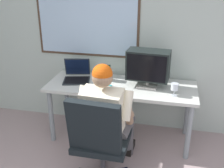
% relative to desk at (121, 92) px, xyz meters
% --- Properties ---
extents(wall_rear, '(5.34, 0.08, 2.82)m').
position_rel_desk_xyz_m(wall_rear, '(-0.04, 0.38, 0.78)').
color(wall_rear, '#B7C6BA').
rests_on(wall_rear, ground).
extents(desk, '(1.74, 0.65, 0.71)m').
position_rel_desk_xyz_m(desk, '(0.00, 0.00, 0.00)').
color(desk, gray).
rests_on(desk, ground).
extents(office_chair, '(0.53, 0.58, 0.97)m').
position_rel_desk_xyz_m(office_chair, '(-0.04, -0.85, -0.08)').
color(office_chair, black).
rests_on(office_chair, ground).
extents(person_seated, '(0.54, 0.75, 1.21)m').
position_rel_desk_xyz_m(person_seated, '(-0.03, -0.59, 0.00)').
color(person_seated, '#545154').
rests_on(person_seated, ground).
extents(crt_monitor, '(0.49, 0.28, 0.43)m').
position_rel_desk_xyz_m(crt_monitor, '(0.30, 0.03, 0.34)').
color(crt_monitor, beige).
rests_on(crt_monitor, desk).
extents(laptop, '(0.38, 0.40, 0.25)m').
position_rel_desk_xyz_m(laptop, '(-0.57, 0.07, 0.15)').
color(laptop, '#23292E').
rests_on(laptop, desk).
extents(wine_glass, '(0.08, 0.08, 0.14)m').
position_rel_desk_xyz_m(wine_glass, '(0.61, -0.16, 0.18)').
color(wine_glass, silver).
rests_on(wine_glass, desk).
extents(desk_speaker, '(0.07, 0.10, 0.18)m').
position_rel_desk_xyz_m(desk_speaker, '(-0.19, 0.11, 0.18)').
color(desk_speaker, black).
rests_on(desk_speaker, desk).
extents(cd_case, '(0.16, 0.15, 0.01)m').
position_rel_desk_xyz_m(cd_case, '(-0.16, -0.11, 0.09)').
color(cd_case, teal).
rests_on(cd_case, desk).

